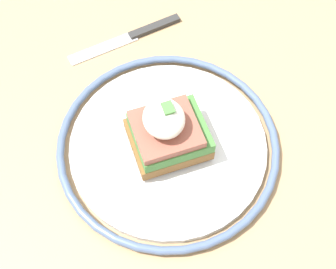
% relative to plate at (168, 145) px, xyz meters
% --- Properties ---
extents(dining_table, '(1.15, 0.79, 0.77)m').
position_rel_plate_xyz_m(dining_table, '(-0.02, -0.01, -0.12)').
color(dining_table, tan).
rests_on(dining_table, ground_plane).
extents(plate, '(0.28, 0.28, 0.02)m').
position_rel_plate_xyz_m(plate, '(0.00, 0.00, 0.00)').
color(plate, silver).
rests_on(plate, dining_table).
extents(sandwich, '(0.08, 0.09, 0.08)m').
position_rel_plate_xyz_m(sandwich, '(-0.00, 0.00, 0.04)').
color(sandwich, brown).
rests_on(sandwich, plate).
extents(knife, '(0.04, 0.18, 0.01)m').
position_rel_plate_xyz_m(knife, '(0.19, -0.01, -0.01)').
color(knife, '#2D2D2D').
rests_on(knife, dining_table).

